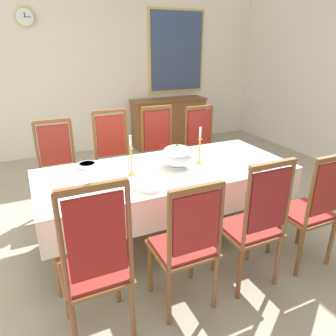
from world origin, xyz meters
name	(u,v)px	position (x,y,z in m)	size (l,w,h in m)	color
ground	(159,226)	(0.00, 0.00, -0.02)	(6.74, 5.97, 0.04)	gray
back_wall	(89,52)	(0.00, 3.03, 1.76)	(6.74, 0.08, 3.52)	silver
dining_table	(167,176)	(0.00, -0.23, 0.69)	(2.45, 1.04, 0.76)	brown
tablecloth	(167,176)	(0.00, -0.23, 0.69)	(2.47, 1.06, 0.32)	white
chair_south_a	(96,264)	(-0.92, -1.16, 0.61)	(0.44, 0.42, 1.21)	brown
chair_north_a	(59,169)	(-0.92, 0.70, 0.58)	(0.44, 0.42, 1.12)	brown
chair_south_b	(186,244)	(-0.27, -1.15, 0.56)	(0.44, 0.42, 1.07)	brown
chair_north_b	(115,159)	(-0.27, 0.70, 0.59)	(0.44, 0.42, 1.17)	brown
chair_south_c	(254,223)	(0.33, -1.15, 0.58)	(0.44, 0.42, 1.14)	brown
chair_north_c	(161,153)	(0.33, 0.70, 0.59)	(0.44, 0.42, 1.17)	brown
chair_south_d	(311,208)	(0.96, -1.15, 0.57)	(0.44, 0.42, 1.10)	brown
chair_north_d	(203,148)	(0.96, 0.70, 0.58)	(0.44, 0.42, 1.12)	brown
soup_tureen	(177,156)	(0.11, -0.23, 0.88)	(0.30, 0.30, 0.24)	white
candlestick_west	(131,159)	(-0.36, -0.23, 0.92)	(0.07, 0.07, 0.38)	gold
candlestick_east	(200,149)	(0.36, -0.23, 0.92)	(0.07, 0.07, 0.38)	gold
bowl_near_left	(255,168)	(0.76, -0.60, 0.78)	(0.15, 0.15, 0.03)	white
bowl_near_right	(151,187)	(-0.31, -0.60, 0.78)	(0.20, 0.20, 0.04)	white
bowl_far_left	(87,165)	(-0.70, 0.14, 0.79)	(0.18, 0.18, 0.04)	white
spoon_primary	(261,166)	(0.87, -0.57, 0.77)	(0.03, 0.18, 0.01)	gold
spoon_secondary	(136,190)	(-0.44, -0.57, 0.77)	(0.03, 0.18, 0.01)	gold
sideboard	(169,122)	(1.38, 2.71, 0.45)	(1.44, 0.48, 0.90)	brown
mounted_clock	(25,17)	(-0.94, 2.95, 2.27)	(0.28, 0.06, 0.28)	#D1B251
framed_painting	(176,52)	(1.66, 2.96, 1.74)	(1.16, 0.05, 1.50)	#D1B251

